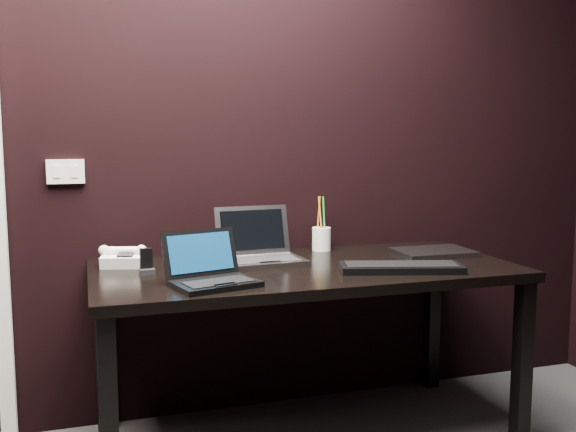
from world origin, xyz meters
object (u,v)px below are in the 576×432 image
object	(u,v)px
silver_laptop	(260,252)
desk_phone	(123,258)
ext_keyboard	(401,267)
closed_laptop	(433,252)
pen_cup	(321,238)
netbook	(211,274)
mobile_phone	(146,264)
desk	(306,285)

from	to	relation	value
silver_laptop	desk_phone	size ratio (longest dim) A/B	1.73
silver_laptop	ext_keyboard	size ratio (longest dim) A/B	0.69
closed_laptop	pen_cup	world-z (taller)	pen_cup
netbook	closed_laptop	size ratio (longest dim) A/B	1.01
closed_laptop	silver_laptop	bearing A→B (deg)	175.08
mobile_phone	pen_cup	xyz separation A→B (m)	(0.82, 0.27, 0.02)
desk_phone	mobile_phone	bearing A→B (deg)	-66.55
desk	ext_keyboard	world-z (taller)	ext_keyboard
desk	ext_keyboard	size ratio (longest dim) A/B	3.39
pen_cup	netbook	bearing A→B (deg)	-139.53
desk_phone	closed_laptop	bearing A→B (deg)	-6.88
closed_laptop	pen_cup	distance (m)	0.51
closed_laptop	pen_cup	size ratio (longest dim) A/B	1.34
desk	desk_phone	bearing A→B (deg)	162.60
silver_laptop	pen_cup	size ratio (longest dim) A/B	1.37
closed_laptop	pen_cup	xyz separation A→B (m)	(-0.44, 0.26, 0.05)
netbook	ext_keyboard	distance (m)	0.75
desk	mobile_phone	size ratio (longest dim) A/B	17.32
netbook	mobile_phone	xyz separation A→B (m)	(-0.20, 0.26, -0.00)
ext_keyboard	desk_phone	xyz separation A→B (m)	(-1.03, 0.43, 0.02)
mobile_phone	pen_cup	size ratio (longest dim) A/B	0.39
ext_keyboard	mobile_phone	bearing A→B (deg)	165.15
silver_laptop	desk_phone	bearing A→B (deg)	170.38
silver_laptop	ext_keyboard	bearing A→B (deg)	-34.97
closed_laptop	mobile_phone	xyz separation A→B (m)	(-1.26, -0.01, 0.03)
closed_laptop	netbook	bearing A→B (deg)	-165.64
ext_keyboard	closed_laptop	distance (m)	0.40
closed_laptop	mobile_phone	world-z (taller)	mobile_phone
closed_laptop	desk_phone	xyz separation A→B (m)	(-1.33, 0.16, 0.02)
desk	ext_keyboard	distance (m)	0.40
netbook	pen_cup	size ratio (longest dim) A/B	1.36
closed_laptop	ext_keyboard	bearing A→B (deg)	-138.33
silver_laptop	mobile_phone	bearing A→B (deg)	-170.20
netbook	mobile_phone	bearing A→B (deg)	128.42
closed_laptop	desk_phone	size ratio (longest dim) A/B	1.70
closed_laptop	mobile_phone	bearing A→B (deg)	-179.32
desk	desk_phone	size ratio (longest dim) A/B	8.53
silver_laptop	pen_cup	bearing A→B (deg)	28.85
closed_laptop	mobile_phone	distance (m)	1.26
netbook	mobile_phone	size ratio (longest dim) A/B	3.47
silver_laptop	mobile_phone	size ratio (longest dim) A/B	3.51
netbook	closed_laptop	xyz separation A→B (m)	(1.05, 0.27, -0.03)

